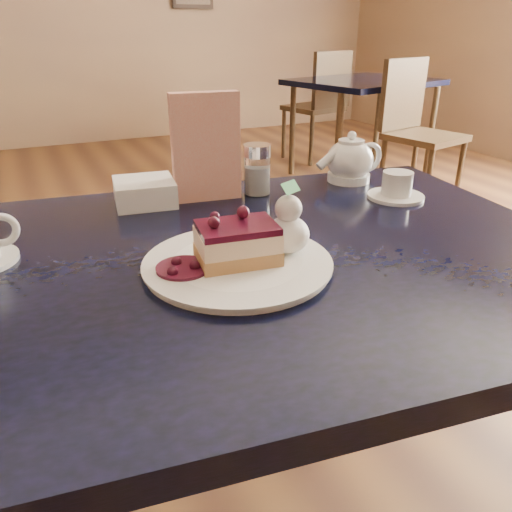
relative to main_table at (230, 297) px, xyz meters
name	(u,v)px	position (x,y,z in m)	size (l,w,h in m)	color
main_table	(230,297)	(0.00, 0.00, 0.00)	(1.39, 1.02, 0.80)	black
dessert_plate	(238,264)	(-0.01, -0.05, 0.09)	(0.30, 0.30, 0.01)	white
cheesecake_slice	(237,243)	(-0.01, -0.05, 0.13)	(0.14, 0.11, 0.06)	#D38B4F
whipped_cream	(288,234)	(0.08, -0.05, 0.13)	(0.07, 0.07, 0.06)	white
berry_sauce	(183,268)	(-0.10, -0.05, 0.10)	(0.09, 0.09, 0.01)	#46132B
tea_set	(358,166)	(0.45, 0.25, 0.13)	(0.19, 0.28, 0.11)	white
menu_card	(206,148)	(0.07, 0.30, 0.20)	(0.15, 0.03, 0.24)	silver
sugar_shaker	(257,169)	(0.19, 0.28, 0.14)	(0.06, 0.06, 0.12)	white
napkin_stack	(145,192)	(-0.06, 0.33, 0.11)	(0.13, 0.13, 0.05)	white
bg_table_far_right	(357,169)	(2.22, 2.60, -0.65)	(1.20, 1.90, 1.26)	black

